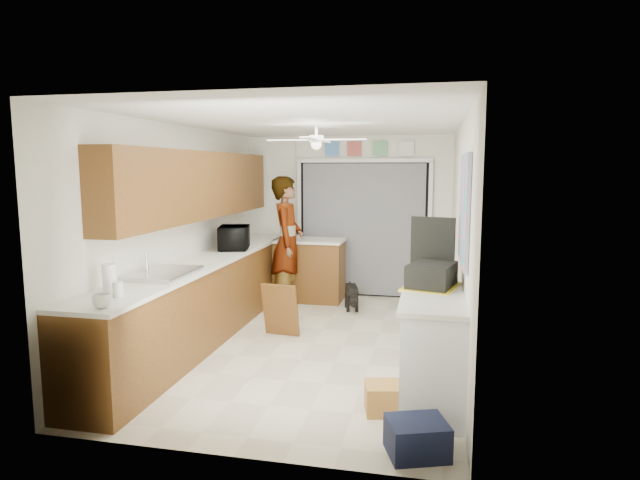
{
  "coord_description": "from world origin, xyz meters",
  "views": [
    {
      "loc": [
        1.32,
        -5.79,
        2.0
      ],
      "look_at": [
        0.0,
        0.4,
        1.15
      ],
      "focal_mm": 30.0,
      "sensor_mm": 36.0,
      "label": 1
    }
  ],
  "objects_px": {
    "navy_crate": "(417,438)",
    "man": "(287,242)",
    "dog": "(352,296)",
    "suitcase": "(432,275)",
    "microwave": "(234,238)",
    "paper_towel_roll": "(109,278)",
    "cup": "(102,301)",
    "cardboard_box": "(389,398)"
  },
  "relations": [
    {
      "from": "cup",
      "to": "suitcase",
      "type": "distance_m",
      "value": 2.79
    },
    {
      "from": "microwave",
      "to": "suitcase",
      "type": "bearing_deg",
      "value": -139.94
    },
    {
      "from": "navy_crate",
      "to": "microwave",
      "type": "bearing_deg",
      "value": 129.68
    },
    {
      "from": "microwave",
      "to": "cardboard_box",
      "type": "relative_size",
      "value": 1.44
    },
    {
      "from": "suitcase",
      "to": "dog",
      "type": "height_order",
      "value": "suitcase"
    },
    {
      "from": "microwave",
      "to": "man",
      "type": "distance_m",
      "value": 0.92
    },
    {
      "from": "cup",
      "to": "suitcase",
      "type": "xyz_separation_m",
      "value": [
        2.46,
        1.3,
        0.05
      ]
    },
    {
      "from": "paper_towel_roll",
      "to": "dog",
      "type": "distance_m",
      "value": 3.8
    },
    {
      "from": "man",
      "to": "cardboard_box",
      "type": "bearing_deg",
      "value": -157.29
    },
    {
      "from": "man",
      "to": "microwave",
      "type": "bearing_deg",
      "value": 138.56
    },
    {
      "from": "navy_crate",
      "to": "man",
      "type": "height_order",
      "value": "man"
    },
    {
      "from": "cup",
      "to": "navy_crate",
      "type": "xyz_separation_m",
      "value": [
        2.39,
        0.05,
        -0.87
      ]
    },
    {
      "from": "navy_crate",
      "to": "dog",
      "type": "relative_size",
      "value": 0.81
    },
    {
      "from": "cup",
      "to": "dog",
      "type": "height_order",
      "value": "cup"
    },
    {
      "from": "paper_towel_roll",
      "to": "cup",
      "type": "bearing_deg",
      "value": -62.54
    },
    {
      "from": "cardboard_box",
      "to": "man",
      "type": "relative_size",
      "value": 0.2
    },
    {
      "from": "paper_towel_roll",
      "to": "man",
      "type": "relative_size",
      "value": 0.13
    },
    {
      "from": "microwave",
      "to": "suitcase",
      "type": "distance_m",
      "value": 3.11
    },
    {
      "from": "paper_towel_roll",
      "to": "microwave",
      "type": "bearing_deg",
      "value": 86.89
    },
    {
      "from": "suitcase",
      "to": "dog",
      "type": "distance_m",
      "value": 2.87
    },
    {
      "from": "cardboard_box",
      "to": "navy_crate",
      "type": "height_order",
      "value": "navy_crate"
    },
    {
      "from": "cup",
      "to": "man",
      "type": "bearing_deg",
      "value": 83.76
    },
    {
      "from": "cup",
      "to": "suitcase",
      "type": "bearing_deg",
      "value": 27.92
    },
    {
      "from": "microwave",
      "to": "paper_towel_roll",
      "type": "xyz_separation_m",
      "value": [
        -0.14,
        -2.58,
        -0.03
      ]
    },
    {
      "from": "cup",
      "to": "cardboard_box",
      "type": "height_order",
      "value": "cup"
    },
    {
      "from": "cardboard_box",
      "to": "dog",
      "type": "xyz_separation_m",
      "value": [
        -0.79,
        3.13,
        0.08
      ]
    },
    {
      "from": "microwave",
      "to": "navy_crate",
      "type": "distance_m",
      "value": 4.03
    },
    {
      "from": "microwave",
      "to": "cup",
      "type": "xyz_separation_m",
      "value": [
        0.11,
        -3.06,
        -0.1
      ]
    },
    {
      "from": "dog",
      "to": "cup",
      "type": "bearing_deg",
      "value": -123.99
    },
    {
      "from": "microwave",
      "to": "paper_towel_roll",
      "type": "bearing_deg",
      "value": 161.31
    },
    {
      "from": "suitcase",
      "to": "microwave",
      "type": "bearing_deg",
      "value": 160.04
    },
    {
      "from": "navy_crate",
      "to": "dog",
      "type": "distance_m",
      "value": 3.9
    },
    {
      "from": "paper_towel_roll",
      "to": "cardboard_box",
      "type": "bearing_deg",
      "value": 4.8
    },
    {
      "from": "man",
      "to": "suitcase",
      "type": "bearing_deg",
      "value": -146.88
    },
    {
      "from": "cup",
      "to": "man",
      "type": "relative_size",
      "value": 0.08
    },
    {
      "from": "paper_towel_roll",
      "to": "cardboard_box",
      "type": "distance_m",
      "value": 2.58
    },
    {
      "from": "man",
      "to": "navy_crate",
      "type": "bearing_deg",
      "value": -158.43
    },
    {
      "from": "navy_crate",
      "to": "dog",
      "type": "xyz_separation_m",
      "value": [
        -1.04,
        3.76,
        0.07
      ]
    },
    {
      "from": "cardboard_box",
      "to": "man",
      "type": "height_order",
      "value": "man"
    },
    {
      "from": "suitcase",
      "to": "dog",
      "type": "xyz_separation_m",
      "value": [
        -1.11,
        2.5,
        -0.85
      ]
    },
    {
      "from": "suitcase",
      "to": "man",
      "type": "xyz_separation_m",
      "value": [
        -2.04,
        2.5,
        -0.1
      ]
    },
    {
      "from": "dog",
      "to": "suitcase",
      "type": "bearing_deg",
      "value": -80.57
    }
  ]
}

